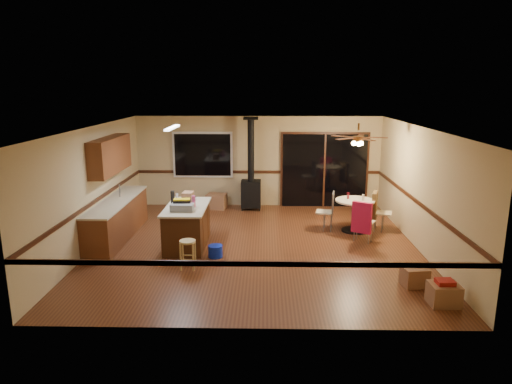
{
  "coord_description": "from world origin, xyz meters",
  "views": [
    {
      "loc": [
        0.21,
        -9.5,
        3.45
      ],
      "look_at": [
        0.0,
        0.3,
        1.15
      ],
      "focal_mm": 32.0,
      "sensor_mm": 36.0,
      "label": 1
    }
  ],
  "objects_px": {
    "toolbox_black": "(182,205)",
    "chair_left": "(329,207)",
    "box_corner_a": "(444,294)",
    "toolbox_grey": "(182,207)",
    "wood_stove": "(251,184)",
    "blue_bucket": "(215,251)",
    "chair_right": "(376,206)",
    "kitchen_island": "(187,226)",
    "chair_near": "(362,217)",
    "box_under_window": "(217,201)",
    "box_corner_b": "(415,276)",
    "bar_stool": "(188,254)",
    "dining_table": "(355,210)"
  },
  "relations": [
    {
      "from": "chair_near",
      "to": "box_corner_b",
      "type": "distance_m",
      "value": 2.3
    },
    {
      "from": "toolbox_grey",
      "to": "box_corner_b",
      "type": "distance_m",
      "value": 4.71
    },
    {
      "from": "box_corner_a",
      "to": "toolbox_grey",
      "type": "bearing_deg",
      "value": 153.42
    },
    {
      "from": "toolbox_black",
      "to": "chair_near",
      "type": "bearing_deg",
      "value": 7.17
    },
    {
      "from": "blue_bucket",
      "to": "dining_table",
      "type": "distance_m",
      "value": 3.65
    },
    {
      "from": "wood_stove",
      "to": "blue_bucket",
      "type": "bearing_deg",
      "value": -99.39
    },
    {
      "from": "toolbox_black",
      "to": "chair_left",
      "type": "xyz_separation_m",
      "value": [
        3.3,
        1.43,
        -0.41
      ]
    },
    {
      "from": "chair_near",
      "to": "chair_right",
      "type": "xyz_separation_m",
      "value": [
        0.52,
        0.96,
        0.0
      ]
    },
    {
      "from": "toolbox_grey",
      "to": "bar_stool",
      "type": "relative_size",
      "value": 0.83
    },
    {
      "from": "chair_near",
      "to": "box_corner_a",
      "type": "relative_size",
      "value": 1.5
    },
    {
      "from": "toolbox_grey",
      "to": "toolbox_black",
      "type": "xyz_separation_m",
      "value": [
        -0.03,
        0.13,
        0.03
      ]
    },
    {
      "from": "blue_bucket",
      "to": "box_under_window",
      "type": "xyz_separation_m",
      "value": [
        -0.37,
        3.77,
        0.09
      ]
    },
    {
      "from": "box_under_window",
      "to": "box_corner_a",
      "type": "relative_size",
      "value": 1.15
    },
    {
      "from": "wood_stove",
      "to": "chair_right",
      "type": "bearing_deg",
      "value": -30.96
    },
    {
      "from": "bar_stool",
      "to": "chair_near",
      "type": "bearing_deg",
      "value": 22.79
    },
    {
      "from": "dining_table",
      "to": "chair_right",
      "type": "bearing_deg",
      "value": 11.55
    },
    {
      "from": "kitchen_island",
      "to": "bar_stool",
      "type": "height_order",
      "value": "kitchen_island"
    },
    {
      "from": "wood_stove",
      "to": "bar_stool",
      "type": "distance_m",
      "value": 4.49
    },
    {
      "from": "dining_table",
      "to": "box_under_window",
      "type": "distance_m",
      "value": 4.08
    },
    {
      "from": "wood_stove",
      "to": "chair_left",
      "type": "bearing_deg",
      "value": -43.81
    },
    {
      "from": "dining_table",
      "to": "chair_right",
      "type": "distance_m",
      "value": 0.54
    },
    {
      "from": "blue_bucket",
      "to": "box_under_window",
      "type": "bearing_deg",
      "value": 95.66
    },
    {
      "from": "toolbox_black",
      "to": "chair_right",
      "type": "distance_m",
      "value": 4.68
    },
    {
      "from": "wood_stove",
      "to": "blue_bucket",
      "type": "relative_size",
      "value": 8.52
    },
    {
      "from": "chair_right",
      "to": "kitchen_island",
      "type": "bearing_deg",
      "value": -164.62
    },
    {
      "from": "box_under_window",
      "to": "box_corner_a",
      "type": "xyz_separation_m",
      "value": [
        4.27,
        -5.79,
        -0.04
      ]
    },
    {
      "from": "box_under_window",
      "to": "wood_stove",
      "type": "bearing_deg",
      "value": -2.89
    },
    {
      "from": "kitchen_island",
      "to": "chair_near",
      "type": "height_order",
      "value": "chair_near"
    },
    {
      "from": "box_corner_b",
      "to": "chair_left",
      "type": "bearing_deg",
      "value": 109.11
    },
    {
      "from": "bar_stool",
      "to": "box_corner_a",
      "type": "height_order",
      "value": "bar_stool"
    },
    {
      "from": "box_under_window",
      "to": "box_corner_b",
      "type": "distance_m",
      "value": 6.48
    },
    {
      "from": "kitchen_island",
      "to": "wood_stove",
      "type": "height_order",
      "value": "wood_stove"
    },
    {
      "from": "toolbox_black",
      "to": "dining_table",
      "type": "height_order",
      "value": "toolbox_black"
    },
    {
      "from": "kitchen_island",
      "to": "bar_stool",
      "type": "bearing_deg",
      "value": -80.1
    },
    {
      "from": "toolbox_grey",
      "to": "kitchen_island",
      "type": "bearing_deg",
      "value": 86.8
    },
    {
      "from": "dining_table",
      "to": "box_corner_b",
      "type": "distance_m",
      "value": 3.13
    },
    {
      "from": "wood_stove",
      "to": "dining_table",
      "type": "distance_m",
      "value": 3.22
    },
    {
      "from": "bar_stool",
      "to": "chair_near",
      "type": "distance_m",
      "value": 3.95
    },
    {
      "from": "toolbox_grey",
      "to": "toolbox_black",
      "type": "bearing_deg",
      "value": 101.31
    },
    {
      "from": "toolbox_black",
      "to": "box_corner_a",
      "type": "xyz_separation_m",
      "value": [
        4.63,
        -2.44,
        -0.82
      ]
    },
    {
      "from": "chair_left",
      "to": "chair_right",
      "type": "height_order",
      "value": "same"
    },
    {
      "from": "wood_stove",
      "to": "blue_bucket",
      "type": "height_order",
      "value": "wood_stove"
    },
    {
      "from": "chair_near",
      "to": "box_corner_b",
      "type": "relative_size",
      "value": 1.68
    },
    {
      "from": "blue_bucket",
      "to": "chair_left",
      "type": "distance_m",
      "value": 3.2
    },
    {
      "from": "box_corner_a",
      "to": "box_corner_b",
      "type": "distance_m",
      "value": 0.76
    },
    {
      "from": "box_under_window",
      "to": "toolbox_black",
      "type": "bearing_deg",
      "value": -96.11
    },
    {
      "from": "box_under_window",
      "to": "box_corner_b",
      "type": "xyz_separation_m",
      "value": [
        4.03,
        -5.07,
        -0.05
      ]
    },
    {
      "from": "chair_near",
      "to": "box_under_window",
      "type": "distance_m",
      "value": 4.57
    },
    {
      "from": "wood_stove",
      "to": "toolbox_black",
      "type": "xyz_separation_m",
      "value": [
        -1.35,
        -3.3,
        0.27
      ]
    },
    {
      "from": "kitchen_island",
      "to": "toolbox_grey",
      "type": "bearing_deg",
      "value": -93.2
    }
  ]
}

